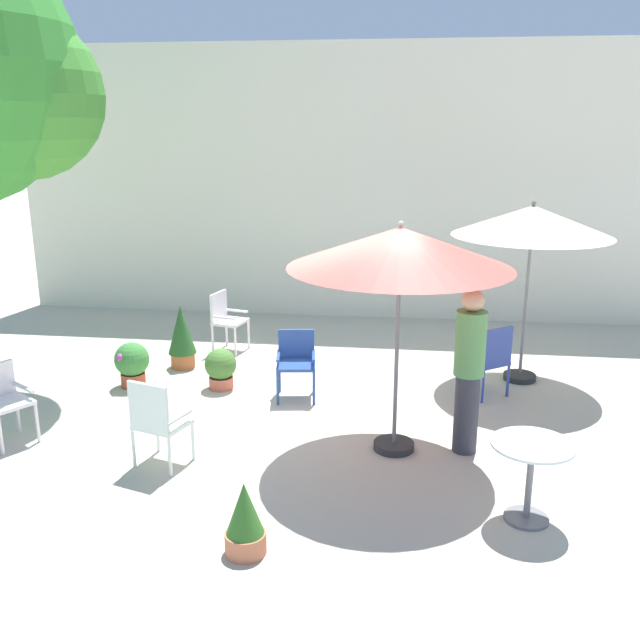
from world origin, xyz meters
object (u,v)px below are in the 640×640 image
at_px(patio_umbrella_1, 400,249).
at_px(patio_chair_0, 156,418).
at_px(potted_plant_0, 221,368).
at_px(patio_umbrella_0, 532,222).
at_px(potted_plant_1, 182,336).
at_px(patio_chair_1, 226,317).
at_px(patio_chair_4, 490,357).
at_px(standing_person, 469,369).
at_px(potted_plant_4, 245,520).
at_px(patio_chair_3, 3,397).
at_px(potted_plant_3, 132,363).
at_px(cafe_table_0, 531,467).
at_px(patio_chair_2, 296,359).

bearing_deg(patio_umbrella_1, patio_chair_0, -163.39).
bearing_deg(potted_plant_0, patio_umbrella_0, 11.79).
bearing_deg(potted_plant_1, patio_chair_1, 63.33).
bearing_deg(patio_chair_4, standing_person, -104.19).
distance_m(patio_umbrella_1, potted_plant_4, 3.03).
height_order(potted_plant_1, potted_plant_4, potted_plant_1).
height_order(patio_chair_3, potted_plant_0, patio_chair_3).
xyz_separation_m(patio_chair_3, potted_plant_1, (1.18, 2.59, -0.04)).
distance_m(potted_plant_0, potted_plant_3, 1.19).
xyz_separation_m(patio_chair_0, potted_plant_4, (1.22, -1.35, -0.24)).
bearing_deg(patio_chair_0, standing_person, 13.80).
relative_size(potted_plant_4, standing_person, 0.35).
distance_m(cafe_table_0, potted_plant_3, 5.45).
distance_m(patio_umbrella_1, potted_plant_3, 4.24).
relative_size(patio_chair_1, potted_plant_1, 1.00).
distance_m(patio_chair_1, potted_plant_1, 0.95).
height_order(patio_umbrella_0, patio_chair_3, patio_umbrella_0).
relative_size(patio_umbrella_1, standing_person, 1.38).
bearing_deg(standing_person, patio_chair_0, -166.20).
bearing_deg(patio_chair_0, patio_chair_3, 168.69).
xyz_separation_m(cafe_table_0, patio_chair_2, (-2.50, 2.63, -0.01)).
height_order(potted_plant_0, standing_person, standing_person).
relative_size(patio_chair_4, standing_person, 0.53).
bearing_deg(patio_chair_1, potted_plant_3, -117.20).
distance_m(potted_plant_1, standing_person, 4.45).
height_order(patio_umbrella_0, patio_chair_1, patio_umbrella_0).
distance_m(patio_chair_4, potted_plant_1, 4.30).
bearing_deg(potted_plant_3, patio_chair_1, 62.80).
relative_size(patio_chair_0, potted_plant_3, 1.56).
bearing_deg(patio_chair_2, potted_plant_4, -87.90).
bearing_deg(patio_chair_0, potted_plant_3, 117.72).
bearing_deg(patio_chair_4, potted_plant_0, -177.33).
height_order(patio_chair_4, potted_plant_3, patio_chair_4).
relative_size(patio_chair_4, potted_plant_4, 1.49).
distance_m(patio_chair_2, potted_plant_0, 1.07).
distance_m(patio_chair_2, potted_plant_4, 3.44).
xyz_separation_m(patio_umbrella_0, potted_plant_1, (-4.76, -0.10, -1.69)).
height_order(cafe_table_0, potted_plant_1, potted_plant_1).
xyz_separation_m(cafe_table_0, potted_plant_1, (-4.30, 3.51, -0.04)).
distance_m(patio_umbrella_1, patio_chair_1, 4.42).
bearing_deg(cafe_table_0, patio_chair_4, 90.85).
bearing_deg(potted_plant_1, potted_plant_4, -65.91).
bearing_deg(patio_chair_2, potted_plant_0, 172.13).
height_order(patio_chair_0, patio_chair_4, same).
bearing_deg(patio_chair_2, standing_person, -32.79).
height_order(potted_plant_4, standing_person, standing_person).
height_order(patio_chair_0, standing_person, standing_person).
bearing_deg(potted_plant_4, potted_plant_1, 114.09).
bearing_deg(patio_umbrella_1, potted_plant_3, 157.68).
height_order(patio_umbrella_1, potted_plant_3, patio_umbrella_1).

